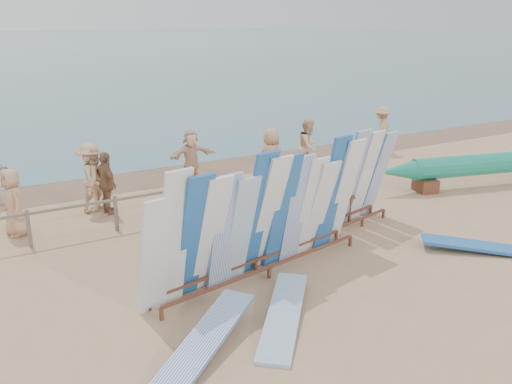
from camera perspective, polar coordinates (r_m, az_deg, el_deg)
ground at (r=11.93m, az=-0.96°, el=-6.96°), size 160.00×160.00×0.00m
wet_sand_strip at (r=18.19m, az=-12.00°, el=1.46°), size 40.00×2.60×0.01m
fence at (r=14.23m, az=-6.83°, el=-0.20°), size 12.08×0.08×0.90m
main_surfboard_rack at (r=10.75m, az=0.71°, el=-2.91°), size 5.41×1.59×2.67m
side_surfboard_rack at (r=13.67m, az=10.73°, el=1.12°), size 2.32×1.13×2.53m
outrigger_canoe at (r=18.16m, az=22.86°, el=2.58°), size 7.26×2.40×1.04m
vendor_table at (r=13.90m, az=8.04°, el=-1.63°), size 1.11×0.94×1.26m
flat_board_b at (r=9.66m, az=2.93°, el=-13.38°), size 2.17×2.42×0.24m
flat_board_d at (r=13.26m, az=22.85°, el=-5.82°), size 2.41×2.19×0.25m
flat_board_e at (r=8.85m, az=-5.59°, el=-16.69°), size 2.50×2.04×0.44m
beach_chair_left at (r=15.56m, az=-7.42°, el=-0.19°), size 0.65×0.66×0.79m
beach_chair_right at (r=15.54m, az=-6.52°, el=-0.01°), size 0.81×0.82×0.94m
stroller at (r=16.05m, az=1.50°, el=1.34°), size 0.68×0.89×1.13m
beachgoer_8 at (r=18.16m, az=5.55°, el=4.78°), size 1.00×0.84×1.87m
beachgoer_0 at (r=14.14m, az=-24.18°, el=-0.97°), size 0.53×0.87×1.65m
beachgoer_extra_0 at (r=21.55m, az=13.03°, el=6.40°), size 1.27×0.90×1.81m
beachgoer_3 at (r=15.20m, az=-16.99°, el=1.51°), size 0.80×1.30×1.87m
beachgoer_5 at (r=17.29m, az=-6.83°, el=3.77°), size 1.58×0.55×1.69m
beachgoer_2 at (r=15.16m, az=-16.42°, el=1.35°), size 0.96×0.69×1.79m
beachgoer_6 at (r=16.71m, az=1.56°, el=3.66°), size 0.67×0.98×1.84m
beachgoer_4 at (r=14.82m, az=-15.44°, el=0.88°), size 0.60×1.05×1.69m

